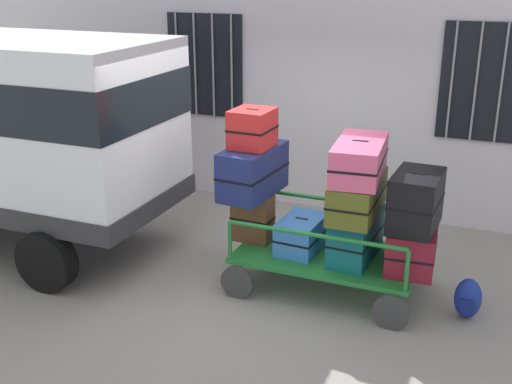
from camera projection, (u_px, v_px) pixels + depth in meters
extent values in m
plane|color=gray|center=(260.00, 272.00, 7.42)|extent=(40.00, 40.00, 0.00)
cube|color=silver|center=(326.00, 34.00, 8.71)|extent=(12.00, 0.30, 5.00)
cube|color=black|center=(205.00, 65.00, 9.37)|extent=(1.20, 0.04, 1.50)
cylinder|color=gray|center=(177.00, 64.00, 9.50)|extent=(0.03, 0.03, 1.50)
cylinder|color=gray|center=(195.00, 65.00, 9.39)|extent=(0.03, 0.03, 1.50)
cylinder|color=gray|center=(213.00, 66.00, 9.29)|extent=(0.03, 0.03, 1.50)
cylinder|color=gray|center=(232.00, 67.00, 9.18)|extent=(0.03, 0.03, 1.50)
cube|color=black|center=(489.00, 83.00, 7.95)|extent=(1.20, 0.04, 1.50)
cylinder|color=gray|center=(452.00, 81.00, 8.08)|extent=(0.03, 0.03, 1.50)
cylinder|color=gray|center=(476.00, 83.00, 7.97)|extent=(0.03, 0.03, 1.50)
cylinder|color=gray|center=(501.00, 84.00, 7.86)|extent=(0.03, 0.03, 1.50)
cylinder|color=black|center=(47.00, 261.00, 6.90)|extent=(0.70, 0.22, 0.70)
cube|color=#1E722D|center=(327.00, 255.00, 6.93)|extent=(1.95, 1.13, 0.05)
cylinder|color=#383838|center=(391.00, 312.00, 6.20)|extent=(0.37, 0.06, 0.37)
cylinder|color=#383838|center=(411.00, 263.00, 7.21)|extent=(0.37, 0.06, 0.37)
cylinder|color=#383838|center=(237.00, 282.00, 6.79)|extent=(0.37, 0.06, 0.37)
cylinder|color=#383838|center=(275.00, 241.00, 7.80)|extent=(0.37, 0.06, 0.37)
cylinder|color=#1E722D|center=(407.00, 270.00, 6.06)|extent=(0.04, 0.04, 0.43)
cylinder|color=#1E722D|center=(423.00, 231.00, 6.97)|extent=(0.04, 0.04, 0.43)
cylinder|color=#1E722D|center=(230.00, 240.00, 6.72)|extent=(0.04, 0.04, 0.43)
cylinder|color=#1E722D|center=(266.00, 207.00, 7.64)|extent=(0.04, 0.04, 0.43)
cylinder|color=#1E722D|center=(315.00, 235.00, 6.32)|extent=(1.87, 0.04, 0.04)
cylinder|color=#1E722D|center=(342.00, 201.00, 7.23)|extent=(1.87, 0.04, 0.04)
cube|color=brown|center=(253.00, 218.00, 7.15)|extent=(0.47, 0.28, 0.56)
cube|color=black|center=(253.00, 218.00, 7.15)|extent=(0.48, 0.29, 0.02)
cube|color=black|center=(253.00, 195.00, 7.06)|extent=(0.16, 0.04, 0.02)
cube|color=navy|center=(253.00, 171.00, 6.98)|extent=(0.54, 0.95, 0.54)
cube|color=black|center=(253.00, 171.00, 6.98)|extent=(0.55, 0.96, 0.02)
cube|color=black|center=(253.00, 148.00, 6.89)|extent=(0.16, 0.04, 0.02)
cube|color=#B21E1E|center=(252.00, 128.00, 6.80)|extent=(0.43, 0.48, 0.42)
cube|color=black|center=(252.00, 128.00, 6.80)|extent=(0.44, 0.49, 0.02)
cube|color=black|center=(252.00, 110.00, 6.73)|extent=(0.15, 0.04, 0.02)
cube|color=#3372C6|center=(301.00, 234.00, 6.94)|extent=(0.46, 0.65, 0.37)
cube|color=black|center=(301.00, 234.00, 6.94)|extent=(0.47, 0.66, 0.02)
cube|color=black|center=(302.00, 219.00, 6.88)|extent=(0.15, 0.04, 0.02)
cube|color=#0F5960|center=(356.00, 235.00, 6.75)|extent=(0.44, 0.87, 0.51)
cube|color=black|center=(356.00, 235.00, 6.75)|extent=(0.45, 0.88, 0.02)
cube|color=black|center=(357.00, 213.00, 6.66)|extent=(0.14, 0.04, 0.02)
cube|color=#4C5119|center=(358.00, 196.00, 6.56)|extent=(0.45, 1.01, 0.40)
cube|color=black|center=(358.00, 196.00, 6.56)|extent=(0.46, 1.02, 0.02)
cube|color=black|center=(359.00, 178.00, 6.50)|extent=(0.15, 0.03, 0.02)
cube|color=#CC4C72|center=(359.00, 159.00, 6.42)|extent=(0.55, 1.03, 0.38)
cube|color=black|center=(359.00, 159.00, 6.42)|extent=(0.57, 1.04, 0.02)
cube|color=black|center=(360.00, 142.00, 6.36)|extent=(0.16, 0.04, 0.02)
cube|color=maroon|center=(412.00, 247.00, 6.54)|extent=(0.53, 0.78, 0.45)
cube|color=black|center=(412.00, 247.00, 6.54)|extent=(0.54, 0.79, 0.02)
cube|color=black|center=(414.00, 227.00, 6.47)|extent=(0.16, 0.04, 0.02)
cube|color=black|center=(416.00, 201.00, 6.34)|extent=(0.48, 0.73, 0.58)
cube|color=black|center=(416.00, 201.00, 6.34)|extent=(0.49, 0.74, 0.02)
cube|color=black|center=(418.00, 174.00, 6.25)|extent=(0.16, 0.04, 0.02)
ellipsoid|color=navy|center=(468.00, 298.00, 6.38)|extent=(0.27, 0.19, 0.44)
cube|color=navy|center=(467.00, 306.00, 6.31)|extent=(0.14, 0.06, 0.15)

